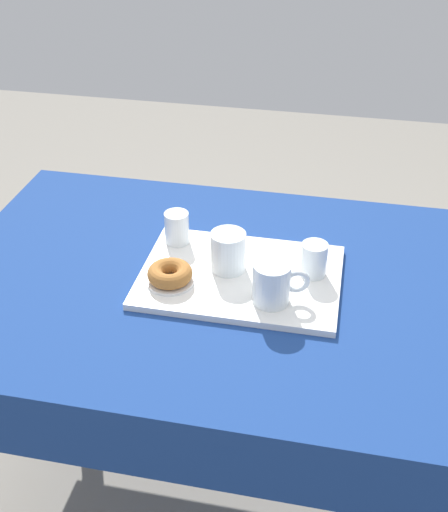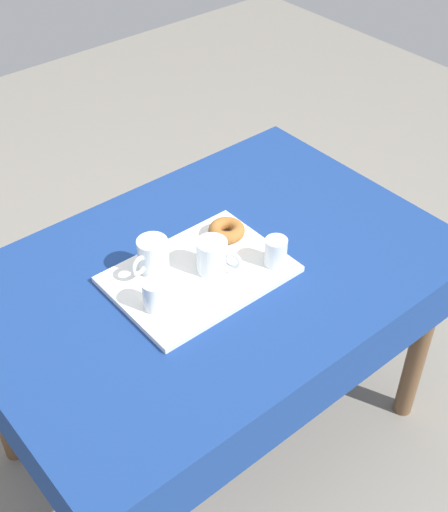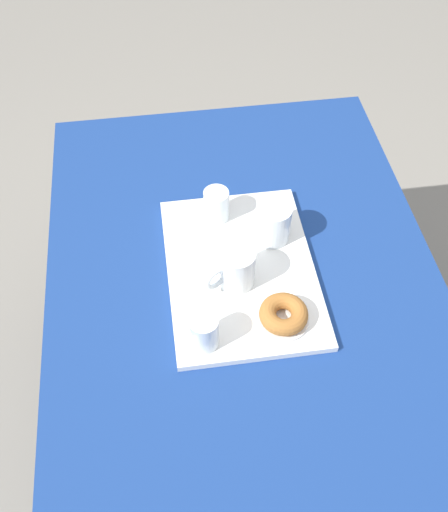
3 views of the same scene
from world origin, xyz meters
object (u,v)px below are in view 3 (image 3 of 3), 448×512
tea_mug_left (236,268)px  water_glass_near (204,332)px  water_glass_far (216,206)px  serving_tray (241,270)px  sugar_donut_left (284,314)px  dining_table (246,314)px  tea_mug_right (273,223)px  donut_plate_left (283,320)px

tea_mug_left → water_glass_near: (0.15, -0.09, -0.01)m
water_glass_far → tea_mug_left: bearing=4.6°
serving_tray → sugar_donut_left: sugar_donut_left is taller
dining_table → tea_mug_left: bearing=-123.5°
serving_tray → tea_mug_right: 0.13m
donut_plate_left → water_glass_near: bearing=-80.4°
serving_tray → water_glass_far: size_ratio=5.67×
dining_table → water_glass_near: bearing=-40.3°
donut_plate_left → sugar_donut_left: size_ratio=1.06×
water_glass_near → serving_tray: bearing=149.8°
tea_mug_right → donut_plate_left: (0.24, -0.02, -0.04)m
water_glass_far → tea_mug_right: bearing=56.6°
serving_tray → sugar_donut_left: (0.15, 0.07, 0.03)m
dining_table → tea_mug_right: (-0.14, 0.08, 0.16)m
tea_mug_right → sugar_donut_left: bearing=-5.1°
tea_mug_right → water_glass_far: 0.15m
tea_mug_left → water_glass_near: bearing=-30.7°
water_glass_near → sugar_donut_left: (-0.03, 0.17, -0.01)m
serving_tray → tea_mug_right: bearing=134.6°
water_glass_near → sugar_donut_left: water_glass_near is taller
tea_mug_right → water_glass_near: (0.27, -0.19, -0.01)m
water_glass_near → sugar_donut_left: 0.18m
donut_plate_left → tea_mug_left: bearing=-144.7°
water_glass_near → donut_plate_left: water_glass_near is taller
sugar_donut_left → tea_mug_right: bearing=174.9°
tea_mug_left → water_glass_far: (-0.20, -0.02, -0.01)m
sugar_donut_left → tea_mug_left: bearing=-144.7°
sugar_donut_left → water_glass_near: bearing=-80.4°
serving_tray → water_glass_near: water_glass_near is taller
dining_table → water_glass_near: water_glass_near is taller
water_glass_far → sugar_donut_left: size_ratio=0.79×
tea_mug_right → water_glass_far: tea_mug_right is taller
dining_table → water_glass_near: 0.23m
serving_tray → dining_table: bearing=7.1°
sugar_donut_left → water_glass_far: bearing=-162.6°
water_glass_near → donut_plate_left: bearing=99.6°
dining_table → water_glass_far: 0.27m
water_glass_near → water_glass_far: size_ratio=1.00×
tea_mug_right → water_glass_far: size_ratio=1.51×
water_glass_near → donut_plate_left: (-0.03, 0.17, -0.03)m
serving_tray → water_glass_far: water_glass_far is taller
tea_mug_left → sugar_donut_left: bearing=35.3°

